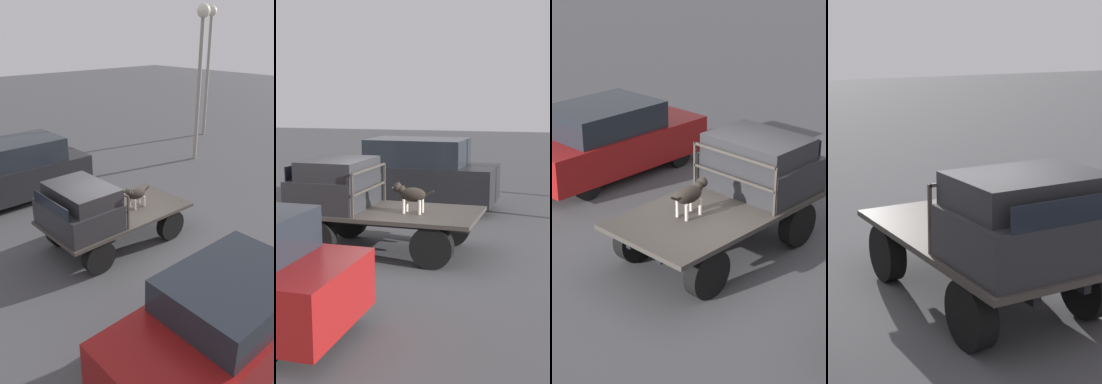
# 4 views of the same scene
# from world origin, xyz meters

# --- Properties ---
(ground_plane) EXTENTS (80.00, 80.00, 0.00)m
(ground_plane) POSITION_xyz_m (0.00, 0.00, 0.00)
(ground_plane) COLOR #474749
(flatbed_truck) EXTENTS (3.79, 1.95, 0.86)m
(flatbed_truck) POSITION_xyz_m (0.00, 0.00, 0.62)
(flatbed_truck) COLOR black
(flatbed_truck) RESTS_ON ground
(truck_cab) EXTENTS (1.42, 1.83, 1.01)m
(truck_cab) POSITION_xyz_m (1.10, 0.00, 1.34)
(truck_cab) COLOR #28282B
(truck_cab) RESTS_ON flatbed_truck
(truck_headboard) EXTENTS (0.04, 1.83, 0.85)m
(truck_headboard) POSITION_xyz_m (0.35, 0.00, 1.43)
(truck_headboard) COLOR #3D3833
(truck_headboard) RESTS_ON flatbed_truck
(dog) EXTENTS (0.87, 0.28, 0.63)m
(dog) POSITION_xyz_m (-0.55, 0.12, 1.24)
(dog) COLOR beige
(dog) RESTS_ON flatbed_truck
(parked_pickup_far) EXTENTS (4.85, 1.95, 1.98)m
(parked_pickup_far) POSITION_xyz_m (0.76, -4.30, 0.97)
(parked_pickup_far) COLOR black
(parked_pickup_far) RESTS_ON ground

